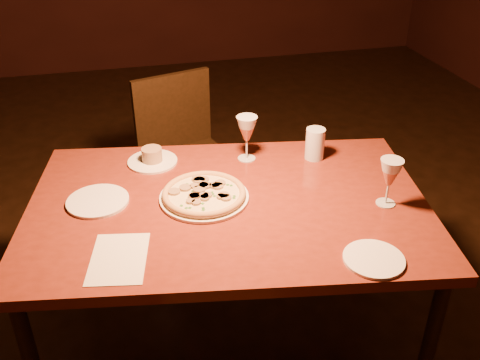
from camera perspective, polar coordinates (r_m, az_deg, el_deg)
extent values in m
plane|color=#321B10|center=(2.56, -4.75, -13.57)|extent=(7.00, 7.00, 0.00)
cube|color=maroon|center=(1.90, -1.25, -2.85)|extent=(1.54, 1.12, 0.04)
cylinder|color=black|center=(2.50, -16.62, -5.56)|extent=(0.05, 0.05, 0.71)
cylinder|color=black|center=(2.00, 19.26, -17.29)|extent=(0.05, 0.05, 0.71)
cylinder|color=black|center=(2.54, 12.99, -4.34)|extent=(0.05, 0.05, 0.71)
cube|color=black|center=(2.76, -5.25, 1.71)|extent=(0.52, 0.52, 0.04)
cube|color=black|center=(2.82, -7.20, 7.29)|extent=(0.41, 0.15, 0.40)
cylinder|color=black|center=(2.70, -6.71, -5.09)|extent=(0.04, 0.04, 0.43)
cylinder|color=black|center=(2.96, -9.44, -1.70)|extent=(0.04, 0.04, 0.43)
cylinder|color=black|center=(2.82, -0.40, -3.07)|extent=(0.04, 0.04, 0.43)
cylinder|color=black|center=(3.07, -3.56, 0.00)|extent=(0.04, 0.04, 0.43)
cylinder|color=white|center=(1.91, -3.84, -1.86)|extent=(0.32, 0.32, 0.01)
cylinder|color=beige|center=(1.90, -3.85, -1.57)|extent=(0.29, 0.29, 0.01)
torus|color=tan|center=(1.90, -3.86, -1.42)|extent=(0.30, 0.30, 0.02)
cylinder|color=white|center=(2.16, -9.31, 1.97)|extent=(0.20, 0.20, 0.01)
cylinder|color=#9D7959|center=(2.15, -9.38, 2.70)|extent=(0.08, 0.08, 0.05)
cylinder|color=silver|center=(2.16, 8.00, 3.86)|extent=(0.08, 0.08, 0.13)
cylinder|color=white|center=(1.95, -14.93, -2.18)|extent=(0.22, 0.22, 0.01)
cylinder|color=white|center=(1.68, 14.08, -8.18)|extent=(0.19, 0.19, 0.01)
cube|color=white|center=(1.68, -12.82, -8.15)|extent=(0.21, 0.27, 0.00)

